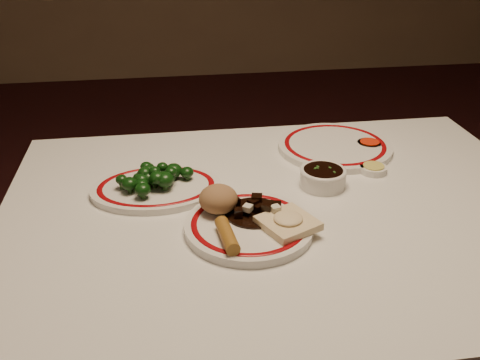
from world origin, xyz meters
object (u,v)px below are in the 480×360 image
rice_mound (218,199)px  broccoli_plate (156,188)px  dining_table (284,243)px  spring_roll (227,235)px  main_plate (249,226)px  soy_bowl (323,178)px  fried_wonton (288,222)px  broccoli_pile (153,177)px  stirfry_heap (256,209)px

rice_mound → broccoli_plate: rice_mound is taller
dining_table → spring_roll: 0.23m
main_plate → soy_bowl: (0.20, 0.16, 0.01)m
rice_mound → soy_bowl: (0.25, 0.11, -0.03)m
main_plate → spring_roll: size_ratio=3.28×
fried_wonton → soy_bowl: size_ratio=1.25×
spring_roll → fried_wonton: same height
broccoli_plate → fried_wonton: bearing=-40.1°
rice_mound → broccoli_pile: size_ratio=0.46×
broccoli_plate → broccoli_pile: size_ratio=1.70×
spring_roll → fried_wonton: 0.13m
spring_roll → soy_bowl: (0.25, 0.22, -0.01)m
main_plate → broccoli_pile: (-0.18, 0.19, 0.03)m
fried_wonton → broccoli_plate: bearing=139.9°
stirfry_heap → broccoli_plate: stirfry_heap is taller
stirfry_heap → main_plate: bearing=-121.6°
main_plate → broccoli_pile: bearing=134.2°
dining_table → rice_mound: (-0.15, -0.02, 0.14)m
stirfry_heap → spring_roll: bearing=-127.9°
rice_mound → spring_roll: rice_mound is taller
dining_table → broccoli_plate: broccoli_plate is taller
rice_mound → stirfry_heap: rice_mound is taller
dining_table → main_plate: bearing=-139.8°
spring_roll → soy_bowl: 0.33m
fried_wonton → broccoli_pile: broccoli_pile is taller
soy_bowl → main_plate: bearing=-141.0°
main_plate → stirfry_heap: 0.04m
dining_table → soy_bowl: size_ratio=11.58×
fried_wonton → stirfry_heap: stirfry_heap is taller
dining_table → soy_bowl: soy_bowl is taller
rice_mound → broccoli_plate: size_ratio=0.27×
spring_roll → dining_table: bearing=37.5°
main_plate → stirfry_heap: (0.02, 0.03, 0.02)m
main_plate → soy_bowl: soy_bowl is taller
dining_table → broccoli_pile: 0.32m
spring_roll → broccoli_plate: spring_roll is taller
main_plate → rice_mound: (-0.05, 0.05, 0.04)m
rice_mound → broccoli_pile: (-0.13, 0.14, -0.01)m
broccoli_pile → main_plate: bearing=-45.8°
dining_table → soy_bowl: 0.17m
fried_wonton → broccoli_pile: bearing=140.1°
dining_table → main_plate: main_plate is taller
dining_table → broccoli_pile: size_ratio=6.98×
rice_mound → fried_wonton: bearing=-31.6°
rice_mound → soy_bowl: bearing=22.9°
rice_mound → fried_wonton: (0.13, -0.08, -0.02)m
dining_table → rice_mound: 0.20m
broccoli_plate → soy_bowl: bearing=-4.4°
dining_table → fried_wonton: size_ratio=9.23×
stirfry_heap → broccoli_pile: size_ratio=0.70×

